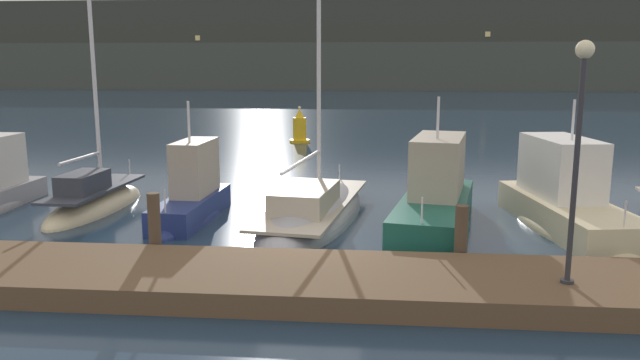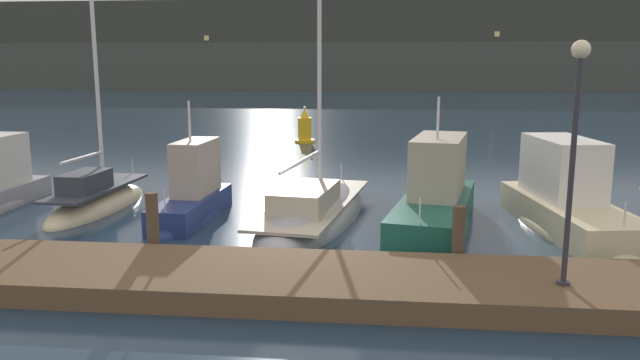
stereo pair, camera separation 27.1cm
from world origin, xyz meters
TOP-DOWN VIEW (x-y plane):
  - ground_plane at (0.00, 0.00)m, footprint 400.00×400.00m
  - dock at (0.00, -2.20)m, footprint 29.54×2.80m
  - mooring_pile_1 at (-3.38, -0.55)m, footprint 0.28×0.28m
  - mooring_pile_2 at (3.38, -0.55)m, footprint 0.28×0.28m
  - sailboat_berth_2 at (-6.94, 4.06)m, footprint 1.76×5.45m
  - motorboat_berth_3 at (-3.66, 3.23)m, footprint 1.45×4.57m
  - sailboat_berth_4 at (-0.23, 3.55)m, footprint 3.43×8.40m
  - motorboat_berth_5 at (3.14, 2.94)m, footprint 3.07×6.77m
  - motorboat_berth_6 at (6.67, 3.25)m, footprint 2.92×6.66m
  - channel_buoy at (-2.72, 20.53)m, footprint 1.12×1.12m
  - dock_lamppost at (5.05, -2.46)m, footprint 0.32×0.32m
  - hillside_backdrop at (-1.49, 96.55)m, footprint 240.00×23.00m

SIDE VIEW (x-z plane):
  - ground_plane at x=0.00m, z-range 0.00..0.00m
  - sailboat_berth_4 at x=-0.23m, z-range -4.88..5.07m
  - sailboat_berth_2 at x=-6.94m, z-range -4.33..4.65m
  - dock at x=0.00m, z-range 0.00..0.45m
  - motorboat_berth_3 at x=-3.66m, z-range -1.52..2.35m
  - motorboat_berth_6 at x=6.67m, z-range -1.50..2.45m
  - motorboat_berth_5 at x=3.14m, z-range -1.54..2.51m
  - mooring_pile_2 at x=3.38m, z-range 0.00..1.42m
  - channel_buoy at x=-2.72m, z-range -0.25..1.76m
  - mooring_pile_1 at x=-3.38m, z-range 0.00..1.56m
  - dock_lamppost at x=5.05m, z-range 1.16..5.49m
  - hillside_backdrop at x=-1.49m, z-range -0.57..13.93m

